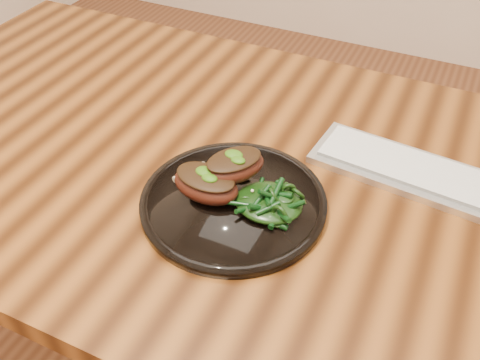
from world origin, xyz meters
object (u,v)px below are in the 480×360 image
plate (233,202)px  keyboard (430,177)px  desk (262,205)px  greens_heap (269,199)px  lamb_chop_front (206,183)px

plate → keyboard: 0.32m
desk → greens_heap: (0.05, -0.10, 0.12)m
plate → greens_heap: bearing=5.2°
desk → plate: 0.14m
desk → plate: bearing=-94.2°
lamb_chop_front → greens_heap: bearing=8.7°
desk → greens_heap: size_ratio=15.61×
greens_heap → desk: bearing=116.7°
greens_heap → keyboard: (0.21, 0.18, -0.02)m
desk → keyboard: (0.25, 0.09, 0.09)m
plate → greens_heap: (0.06, 0.01, 0.02)m
greens_heap → keyboard: size_ratio=0.26×
lamb_chop_front → keyboard: lamb_chop_front is taller
keyboard → desk: bearing=-161.2°
plate → keyboard: size_ratio=0.72×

